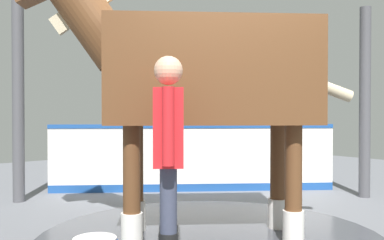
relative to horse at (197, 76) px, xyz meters
The scene contains 7 objects.
ground_plane 1.65m from the horse, 50.44° to the right, with size 16.00×16.00×0.02m, color slate.
wet_patch 1.60m from the horse, 36.27° to the right, with size 3.44×3.44×0.00m, color #42444C.
barrier_wall 2.70m from the horse, 50.71° to the left, with size 3.64×2.70×1.05m.
roof_post_near 2.97m from the horse, 105.58° to the left, with size 0.16×0.16×2.76m, color #4C4C51.
roof_post_far 3.18m from the horse, ahead, with size 0.16×0.16×2.76m, color #4C4C51.
horse is the anchor object (origin of this frame).
handler 1.14m from the horse, 144.49° to the right, with size 0.47×0.55×1.67m.
Camera 1 is at (-3.00, -2.89, 1.23)m, focal length 40.02 mm.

